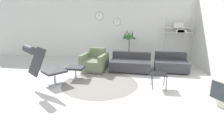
% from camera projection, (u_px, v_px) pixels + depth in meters
% --- Properties ---
extents(ground_plane, '(12.00, 12.00, 0.00)m').
position_uv_depth(ground_plane, '(99.00, 83.00, 5.11)').
color(ground_plane, silver).
extents(wall_back, '(12.00, 0.09, 2.80)m').
position_uv_depth(wall_back, '(112.00, 27.00, 7.83)').
color(wall_back, silver).
rests_on(wall_back, ground_plane).
extents(round_rug, '(2.18, 2.18, 0.01)m').
position_uv_depth(round_rug, '(100.00, 83.00, 5.04)').
color(round_rug, slate).
rests_on(round_rug, ground_plane).
extents(lounge_chair, '(1.04, 1.09, 1.17)m').
position_uv_depth(lounge_chair, '(42.00, 63.00, 4.66)').
color(lounge_chair, '#BCBCC1').
rests_on(lounge_chair, ground_plane).
extents(ottoman, '(0.51, 0.44, 0.38)m').
position_uv_depth(ottoman, '(76.00, 69.00, 5.41)').
color(ottoman, '#BCBCC1').
rests_on(ottoman, ground_plane).
extents(armchair_red, '(0.95, 1.02, 0.76)m').
position_uv_depth(armchair_red, '(95.00, 62.00, 6.25)').
color(armchair_red, silver).
rests_on(armchair_red, ground_plane).
extents(couch_low, '(1.46, 1.01, 0.61)m').
position_uv_depth(couch_low, '(131.00, 64.00, 6.23)').
color(couch_low, black).
rests_on(couch_low, ground_plane).
extents(couch_second, '(1.19, 0.98, 0.61)m').
position_uv_depth(couch_second, '(171.00, 64.00, 6.19)').
color(couch_second, black).
rests_on(couch_second, ground_plane).
extents(side_table, '(0.39, 0.39, 0.41)m').
position_uv_depth(side_table, '(159.00, 75.00, 4.65)').
color(side_table, black).
rests_on(side_table, ground_plane).
extents(potted_plant, '(0.57, 0.56, 1.40)m').
position_uv_depth(potted_plant, '(129.00, 47.00, 7.45)').
color(potted_plant, brown).
rests_on(potted_plant, ground_plane).
extents(shelf_unit, '(1.04, 0.28, 1.88)m').
position_uv_depth(shelf_unit, '(179.00, 29.00, 7.19)').
color(shelf_unit, '#BCBCC1').
rests_on(shelf_unit, ground_plane).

